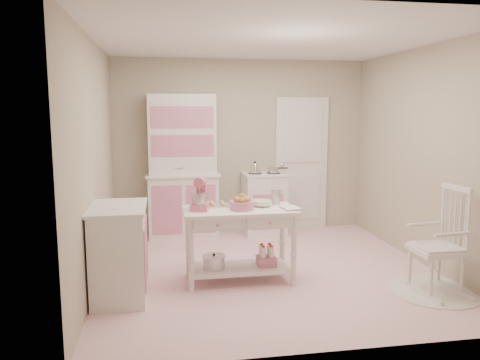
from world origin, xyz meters
The scene contains 14 objects.
room_shell centered at (0.00, 0.00, 1.65)m, with size 3.84×3.84×2.62m.
door centered at (0.95, 1.87, 1.02)m, with size 0.82×0.05×2.04m, color white.
hutch centered at (-0.90, 1.66, 1.04)m, with size 1.06×0.50×2.08m, color white.
stove centered at (0.30, 1.61, 0.46)m, with size 0.62×0.57×0.92m, color white.
base_cabinet centered at (-1.63, -0.51, 0.46)m, with size 0.54×0.84×0.92m, color white.
lace_rug centered at (1.53, -0.93, 0.01)m, with size 0.92×0.92×0.01m, color white.
rocking_chair centered at (1.53, -0.93, 0.55)m, with size 0.48×0.72×1.10m, color white.
work_table centered at (-0.39, -0.27, 0.40)m, with size 1.20×0.60×0.80m, color white.
stand_mixer centered at (-0.81, -0.25, 0.97)m, with size 0.20×0.28×0.34m, color #E46083.
cookie_tray centered at (-0.54, -0.09, 0.81)m, with size 0.34×0.24×0.02m, color silver.
bread_basket centered at (-0.37, -0.32, 0.85)m, with size 0.25×0.25×0.09m, color #CF7795.
mixing_bowl centered at (-0.13, -0.19, 0.83)m, with size 0.22×0.22×0.07m, color white.
metal_pitcher centered at (0.05, -0.11, 0.89)m, with size 0.10×0.10×0.17m, color silver.
recipe_book centered at (0.06, -0.39, 0.81)m, with size 0.17×0.23×0.02m, color white.
Camera 1 is at (-1.20, -5.11, 1.84)m, focal length 35.00 mm.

